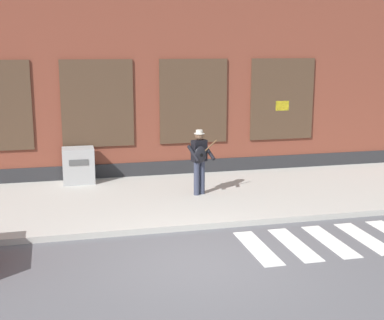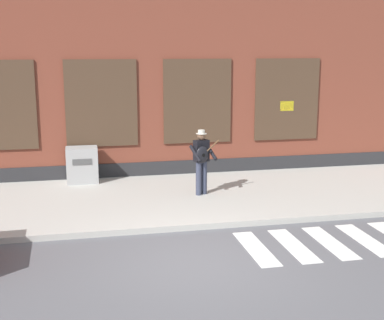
% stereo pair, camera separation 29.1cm
% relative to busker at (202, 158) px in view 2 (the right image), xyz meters
% --- Properties ---
extents(ground_plane, '(160.00, 160.00, 0.00)m').
position_rel_busker_xyz_m(ground_plane, '(-1.00, -4.09, -1.12)').
color(ground_plane, '#56565B').
extents(sidewalk, '(28.00, 4.78, 0.14)m').
position_rel_busker_xyz_m(sidewalk, '(-1.00, 0.05, -1.05)').
color(sidewalk, '#ADAAA3').
rests_on(sidewalk, ground).
extents(building_backdrop, '(28.00, 4.06, 9.47)m').
position_rel_busker_xyz_m(building_backdrop, '(-1.00, 4.44, 3.61)').
color(building_backdrop, brown).
rests_on(building_backdrop, ground).
extents(crosswalk, '(5.20, 1.90, 0.01)m').
position_rel_busker_xyz_m(crosswalk, '(2.67, -3.64, -1.11)').
color(crosswalk, silver).
rests_on(crosswalk, ground).
extents(busker, '(0.78, 0.67, 1.71)m').
position_rel_busker_xyz_m(busker, '(0.00, 0.00, 0.00)').
color(busker, '#33384C').
rests_on(busker, sidewalk).
extents(utility_box, '(0.88, 0.64, 1.02)m').
position_rel_busker_xyz_m(utility_box, '(-3.04, 1.99, -0.47)').
color(utility_box, '#9E9E9E').
rests_on(utility_box, sidewalk).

